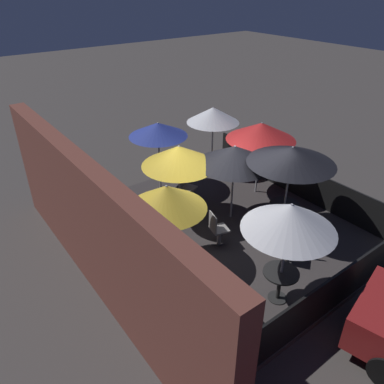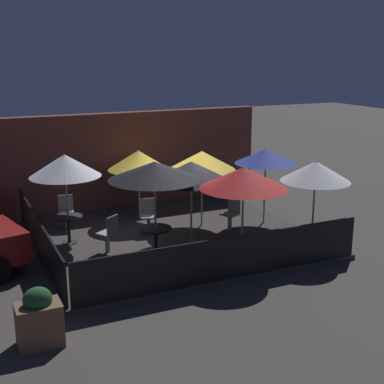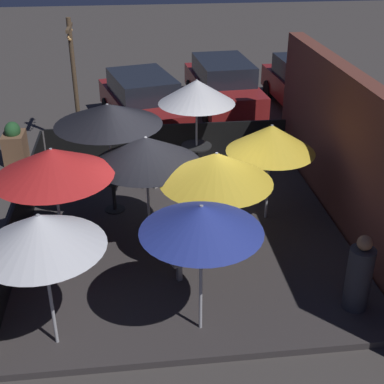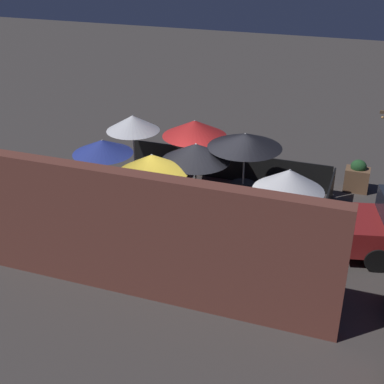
{
  "view_description": "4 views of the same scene",
  "coord_description": "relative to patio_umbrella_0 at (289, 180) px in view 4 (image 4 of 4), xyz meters",
  "views": [
    {
      "loc": [
        -5.99,
        5.39,
        5.9
      ],
      "look_at": [
        0.72,
        0.34,
        1.03
      ],
      "focal_mm": 35.0,
      "sensor_mm": 36.0,
      "label": 1
    },
    {
      "loc": [
        -5.16,
        -12.34,
        4.83
      ],
      "look_at": [
        0.36,
        -0.46,
        1.39
      ],
      "focal_mm": 50.0,
      "sensor_mm": 36.0,
      "label": 2
    },
    {
      "loc": [
        9.01,
        -0.87,
        5.72
      ],
      "look_at": [
        0.78,
        0.11,
        1.37
      ],
      "focal_mm": 50.0,
      "sensor_mm": 36.0,
      "label": 3
    },
    {
      "loc": [
        -4.29,
        12.39,
        7.67
      ],
      "look_at": [
        0.1,
        0.09,
        1.11
      ],
      "focal_mm": 50.0,
      "sensor_mm": 36.0,
      "label": 4
    }
  ],
  "objects": [
    {
      "name": "patio_chair_3",
      "position": [
        0.74,
        -1.09,
        -1.5
      ],
      "size": [
        0.56,
        0.56,
        0.94
      ],
      "rotation": [
        0.0,
        0.0,
        2.16
      ],
      "color": "gray",
      "rests_on": "patio_deck"
    },
    {
      "name": "patio_chair_1",
      "position": [
        4.26,
        -0.8,
        -1.52
      ],
      "size": [
        0.53,
        0.53,
        0.91
      ],
      "rotation": [
        0.0,
        0.0,
        -2.73
      ],
      "color": "gray",
      "rests_on": "patio_deck"
    },
    {
      "name": "patio_umbrella_2",
      "position": [
        5.47,
        -2.75,
        -0.11
      ],
      "size": [
        1.71,
        1.71,
        2.16
      ],
      "color": "#B2B2B7",
      "rests_on": "patio_deck"
    },
    {
      "name": "patio_umbrella_7",
      "position": [
        2.84,
        -1.26,
        -0.16
      ],
      "size": [
        1.96,
        1.96,
        2.11
      ],
      "color": "#B2B2B7",
      "rests_on": "patio_deck"
    },
    {
      "name": "patio_chair_2",
      "position": [
        0.19,
        1.17,
        -1.51
      ],
      "size": [
        0.46,
        0.46,
        0.93
      ],
      "rotation": [
        0.0,
        0.0,
        -1.73
      ],
      "color": "gray",
      "rests_on": "patio_deck"
    },
    {
      "name": "building_wall",
      "position": [
        2.58,
        2.71,
        -0.61
      ],
      "size": [
        8.53,
        0.36,
        3.06
      ],
      "color": "brown",
      "rests_on": "ground_plane"
    },
    {
      "name": "patio_umbrella_3",
      "position": [
        3.42,
        -2.82,
        -0.05
      ],
      "size": [
        2.0,
        2.0,
        2.22
      ],
      "color": "#B2B2B7",
      "rests_on": "patio_deck"
    },
    {
      "name": "planter_box",
      "position": [
        -1.48,
        -4.49,
        -1.65
      ],
      "size": [
        0.75,
        0.53,
        1.06
      ],
      "color": "brown",
      "rests_on": "ground_plane"
    },
    {
      "name": "patio_umbrella_5",
      "position": [
        2.3,
        1.15,
        -0.27
      ],
      "size": [
        1.73,
        1.73,
        2.02
      ],
      "color": "#B2B2B7",
      "rests_on": "patio_deck"
    },
    {
      "name": "dining_table_1",
      "position": [
        1.61,
        -1.94,
        -1.42
      ],
      "size": [
        0.76,
        0.76,
        0.77
      ],
      "color": "black",
      "rests_on": "patio_deck"
    },
    {
      "name": "dining_table_0",
      "position": [
        0.0,
        0.0,
        -1.46
      ],
      "size": [
        0.72,
        0.72,
        0.71
      ],
      "color": "black",
      "rests_on": "patio_deck"
    },
    {
      "name": "patio_umbrella_1",
      "position": [
        1.61,
        -1.94,
        0.11
      ],
      "size": [
        2.12,
        2.12,
        2.33
      ],
      "color": "#B2B2B7",
      "rests_on": "patio_deck"
    },
    {
      "name": "patio_deck",
      "position": [
        2.58,
        -0.62,
        -2.07
      ],
      "size": [
        6.93,
        6.2,
        0.12
      ],
      "color": "#383333",
      "rests_on": "ground_plane"
    },
    {
      "name": "patio_chair_0",
      "position": [
        2.1,
        -0.12,
        -1.5
      ],
      "size": [
        0.49,
        0.49,
        0.94
      ],
      "rotation": [
        0.0,
        0.0,
        -1.83
      ],
      "color": "gray",
      "rests_on": "patio_deck"
    },
    {
      "name": "patron_0",
      "position": [
        5.21,
        1.89,
        -1.42
      ],
      "size": [
        0.52,
        0.52,
        1.32
      ],
      "rotation": [
        0.0,
        0.0,
        5.1
      ],
      "color": "#333338",
      "rests_on": "patio_deck"
    },
    {
      "name": "fence_front",
      "position": [
        2.58,
        -3.67,
        -1.54
      ],
      "size": [
        6.73,
        0.05,
        0.95
      ],
      "color": "black",
      "rests_on": "patio_deck"
    },
    {
      "name": "patio_umbrella_6",
      "position": [
        5.41,
        -0.62,
        -0.1
      ],
      "size": [
        1.73,
        1.73,
        2.12
      ],
      "color": "#B2B2B7",
      "rests_on": "patio_deck"
    },
    {
      "name": "fence_side_left",
      "position": [
        -0.84,
        -0.62,
        -1.54
      ],
      "size": [
        0.05,
        6.0,
        0.95
      ],
      "color": "black",
      "rests_on": "patio_deck"
    },
    {
      "name": "ground_plane",
      "position": [
        2.58,
        -0.62,
        -2.13
      ],
      "size": [
        60.0,
        60.0,
        0.0
      ],
      "primitive_type": "plane",
      "color": "#423D3A"
    },
    {
      "name": "patio_umbrella_4",
      "position": [
        3.68,
        -0.14,
        -0.17
      ],
      "size": [
        1.92,
        1.92,
        2.11
      ],
      "color": "#B2B2B7",
      "rests_on": "patio_deck"
    },
    {
      "name": "patio_umbrella_0",
      "position": [
        0.0,
        0.0,
        0.0
      ],
      "size": [
        1.76,
        1.76,
        2.29
      ],
      "color": "#B2B2B7",
      "rests_on": "patio_deck"
    }
  ]
}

